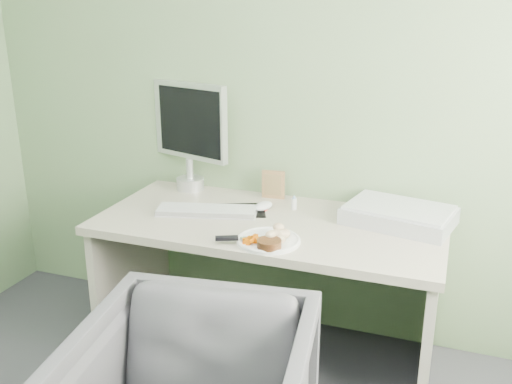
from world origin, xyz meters
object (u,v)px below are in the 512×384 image
(plate, at_px, (268,241))
(monitor, at_px, (190,130))
(desk, at_px, (269,256))
(scanner, at_px, (399,216))

(plate, xyz_separation_m, monitor, (-0.63, 0.55, 0.32))
(desk, relative_size, scanner, 3.39)
(desk, relative_size, plate, 5.88)
(scanner, bearing_deg, desk, -151.67)
(monitor, bearing_deg, scanner, 9.38)
(plate, relative_size, monitor, 0.48)
(plate, height_order, monitor, monitor)
(plate, bearing_deg, monitor, 138.56)
(desk, bearing_deg, plate, -71.94)
(desk, height_order, plate, plate)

